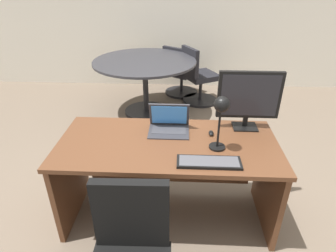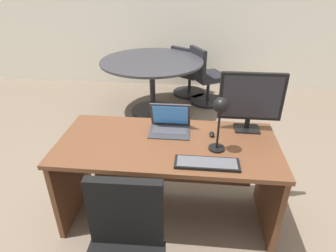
% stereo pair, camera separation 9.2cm
% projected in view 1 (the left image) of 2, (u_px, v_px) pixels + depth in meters
% --- Properties ---
extents(ground, '(12.00, 12.00, 0.00)m').
position_uv_depth(ground, '(173.00, 131.00, 3.86)').
color(ground, '#6B5B4C').
extents(back_wall, '(10.00, 0.10, 2.80)m').
position_uv_depth(back_wall, '(178.00, 5.00, 4.80)').
color(back_wall, silver).
rests_on(back_wall, ground).
extents(desk, '(1.68, 0.78, 0.76)m').
position_uv_depth(desk, '(168.00, 162.00, 2.33)').
color(desk, '#56331E').
rests_on(desk, ground).
extents(monitor, '(0.50, 0.16, 0.48)m').
position_uv_depth(monitor, '(249.00, 97.00, 2.25)').
color(monitor, black).
rests_on(monitor, desk).
extents(laptop, '(0.33, 0.25, 0.23)m').
position_uv_depth(laptop, '(169.00, 122.00, 2.32)').
color(laptop, '#2D2D33').
rests_on(laptop, desk).
extents(keyboard, '(0.44, 0.14, 0.02)m').
position_uv_depth(keyboard, '(209.00, 162.00, 1.93)').
color(keyboard, black).
rests_on(keyboard, desk).
extents(mouse, '(0.04, 0.07, 0.03)m').
position_uv_depth(mouse, '(211.00, 133.00, 2.27)').
color(mouse, black).
rests_on(mouse, desk).
extents(desk_lamp, '(0.12, 0.14, 0.42)m').
position_uv_depth(desk_lamp, '(221.00, 112.00, 1.94)').
color(desk_lamp, black).
rests_on(desk_lamp, desk).
extents(meeting_table, '(1.45, 1.45, 0.80)m').
position_uv_depth(meeting_table, '(145.00, 74.00, 4.08)').
color(meeting_table, black).
rests_on(meeting_table, ground).
extents(meeting_chair_near, '(0.64, 0.65, 0.84)m').
position_uv_depth(meeting_chair_near, '(180.00, 76.00, 4.84)').
color(meeting_chair_near, black).
rests_on(meeting_chair_near, ground).
extents(meeting_chair_far, '(0.63, 0.62, 0.90)m').
position_uv_depth(meeting_chair_far, '(198.00, 80.00, 4.53)').
color(meeting_chair_far, black).
rests_on(meeting_chair_far, ground).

